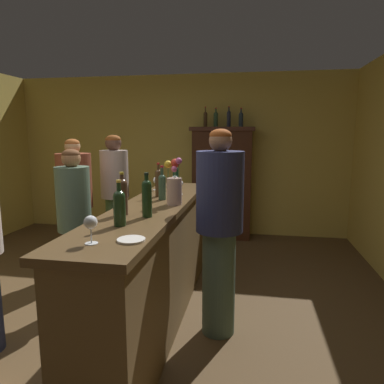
# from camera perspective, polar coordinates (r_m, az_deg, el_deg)

# --- Properties ---
(floor) EXTENTS (8.13, 8.13, 0.00)m
(floor) POSITION_cam_1_polar(r_m,az_deg,el_deg) (3.35, -14.35, -20.55)
(floor) COLOR brown
(floor) RESTS_ON ground
(wall_back) EXTENTS (5.63, 0.12, 2.60)m
(wall_back) POSITION_cam_1_polar(r_m,az_deg,el_deg) (5.95, -2.18, 6.05)
(wall_back) COLOR #D2B653
(wall_back) RESTS_ON ground
(bar_counter) EXTENTS (0.54, 2.69, 1.07)m
(bar_counter) POSITION_cam_1_polar(r_m,az_deg,el_deg) (3.12, -6.30, -11.63)
(bar_counter) COLOR brown
(bar_counter) RESTS_ON ground
(display_cabinet) EXTENTS (0.99, 0.41, 1.76)m
(display_cabinet) POSITION_cam_1_polar(r_m,az_deg,el_deg) (5.58, 4.91, 1.80)
(display_cabinet) COLOR #3E2011
(display_cabinet) RESTS_ON ground
(wine_bottle_riesling) EXTENTS (0.07, 0.07, 0.31)m
(wine_bottle_riesling) POSITION_cam_1_polar(r_m,az_deg,el_deg) (3.17, -4.89, 1.10)
(wine_bottle_riesling) COLOR #2F4A34
(wine_bottle_riesling) RESTS_ON bar_counter
(wine_bottle_rose) EXTENTS (0.06, 0.06, 0.29)m
(wine_bottle_rose) POSITION_cam_1_polar(r_m,az_deg,el_deg) (4.06, -2.71, 2.80)
(wine_bottle_rose) COLOR #133524
(wine_bottle_rose) RESTS_ON bar_counter
(wine_bottle_syrah) EXTENTS (0.08, 0.08, 0.32)m
(wine_bottle_syrah) POSITION_cam_1_polar(r_m,az_deg,el_deg) (2.62, -11.27, -0.47)
(wine_bottle_syrah) COLOR #472F1F
(wine_bottle_syrah) RESTS_ON bar_counter
(wine_bottle_merlot) EXTENTS (0.07, 0.07, 0.32)m
(wine_bottle_merlot) POSITION_cam_1_polar(r_m,az_deg,el_deg) (2.52, -7.36, -0.70)
(wine_bottle_merlot) COLOR #1B3318
(wine_bottle_merlot) RESTS_ON bar_counter
(wine_bottle_malbec) EXTENTS (0.06, 0.06, 0.32)m
(wine_bottle_malbec) POSITION_cam_1_polar(r_m,az_deg,el_deg) (3.34, -5.48, 1.75)
(wine_bottle_malbec) COLOR #482F18
(wine_bottle_malbec) RESTS_ON bar_counter
(wine_bottle_pinot) EXTENTS (0.08, 0.08, 0.30)m
(wine_bottle_pinot) POSITION_cam_1_polar(r_m,az_deg,el_deg) (2.31, -11.73, -2.25)
(wine_bottle_pinot) COLOR #1F361A
(wine_bottle_pinot) RESTS_ON bar_counter
(wine_glass_front) EXTENTS (0.07, 0.07, 0.14)m
(wine_glass_front) POSITION_cam_1_polar(r_m,az_deg,el_deg) (3.45, -2.04, 1.28)
(wine_glass_front) COLOR white
(wine_glass_front) RESTS_ON bar_counter
(wine_glass_mid) EXTENTS (0.07, 0.07, 0.15)m
(wine_glass_mid) POSITION_cam_1_polar(r_m,az_deg,el_deg) (3.75, -2.82, 2.07)
(wine_glass_mid) COLOR white
(wine_glass_mid) RESTS_ON bar_counter
(wine_glass_rear) EXTENTS (0.07, 0.07, 0.16)m
(wine_glass_rear) POSITION_cam_1_polar(r_m,az_deg,el_deg) (1.98, -16.17, -4.94)
(wine_glass_rear) COLOR white
(wine_glass_rear) RESTS_ON bar_counter
(wine_glass_spare) EXTENTS (0.07, 0.07, 0.14)m
(wine_glass_spare) POSITION_cam_1_polar(r_m,az_deg,el_deg) (3.74, -5.85, 1.83)
(wine_glass_spare) COLOR white
(wine_glass_spare) RESTS_ON bar_counter
(flower_arrangement) EXTENTS (0.15, 0.13, 0.40)m
(flower_arrangement) POSITION_cam_1_polar(r_m,az_deg,el_deg) (2.95, -2.91, 1.05)
(flower_arrangement) COLOR tan
(flower_arrangement) RESTS_ON bar_counter
(cheese_plate) EXTENTS (0.16, 0.16, 0.01)m
(cheese_plate) POSITION_cam_1_polar(r_m,az_deg,el_deg) (2.01, -9.87, -7.67)
(cheese_plate) COLOR white
(cheese_plate) RESTS_ON bar_counter
(display_bottle_left) EXTENTS (0.06, 0.06, 0.31)m
(display_bottle_left) POSITION_cam_1_polar(r_m,az_deg,el_deg) (5.57, 2.20, 11.85)
(display_bottle_left) COLOR #432D1A
(display_bottle_left) RESTS_ON display_cabinet
(display_bottle_midleft) EXTENTS (0.07, 0.07, 0.29)m
(display_bottle_midleft) POSITION_cam_1_polar(r_m,az_deg,el_deg) (5.55, 3.89, 11.84)
(display_bottle_midleft) COLOR #2B4931
(display_bottle_midleft) RESTS_ON display_cabinet
(display_bottle_center) EXTENTS (0.06, 0.06, 0.31)m
(display_bottle_center) POSITION_cam_1_polar(r_m,az_deg,el_deg) (5.53, 6.00, 11.90)
(display_bottle_center) COLOR #22263E
(display_bottle_center) RESTS_ON display_cabinet
(display_bottle_midright) EXTENTS (0.07, 0.07, 0.29)m
(display_bottle_midright) POSITION_cam_1_polar(r_m,az_deg,el_deg) (5.52, 7.97, 11.72)
(display_bottle_midright) COLOR #212E3D
(display_bottle_midright) RESTS_ON display_cabinet
(patron_by_cabinet) EXTENTS (0.31, 0.31, 1.52)m
(patron_by_cabinet) POSITION_cam_1_polar(r_m,az_deg,el_deg) (3.47, -18.54, -4.70)
(patron_by_cabinet) COLOR #476143
(patron_by_cabinet) RESTS_ON ground
(patron_in_navy) EXTENTS (0.40, 0.40, 1.60)m
(patron_in_navy) POSITION_cam_1_polar(r_m,az_deg,el_deg) (4.30, -18.42, -1.61)
(patron_in_navy) COLOR #362628
(patron_in_navy) RESTS_ON ground
(patron_in_grey) EXTENTS (0.36, 0.36, 1.64)m
(patron_in_grey) POSITION_cam_1_polar(r_m,az_deg,el_deg) (4.73, -12.41, 0.09)
(patron_in_grey) COLOR #4A6E43
(patron_in_grey) RESTS_ON ground
(bartender) EXTENTS (0.38, 0.38, 1.70)m
(bartender) POSITION_cam_1_polar(r_m,az_deg,el_deg) (2.85, 4.48, -5.46)
(bartender) COLOR #486056
(bartender) RESTS_ON ground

